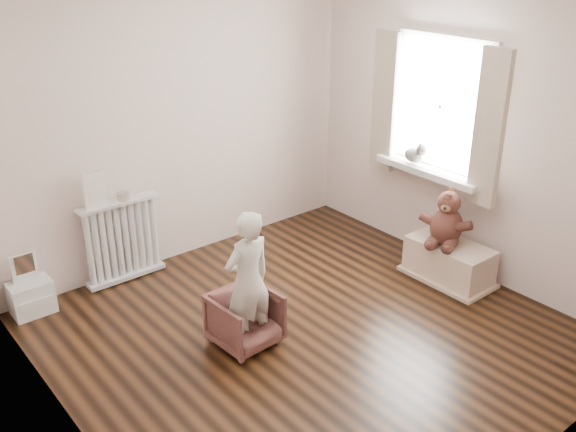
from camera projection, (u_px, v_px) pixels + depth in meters
floor at (310, 334)px, 4.96m from camera, size 3.60×3.60×0.01m
back_wall at (180, 121)px, 5.71m from camera, size 3.60×0.02×2.60m
front_wall at (552, 276)px, 3.15m from camera, size 3.60×0.02×2.60m
left_wall at (56, 251)px, 3.39m from camera, size 0.02×3.60×2.60m
right_wall at (471, 130)px, 5.47m from camera, size 0.02×3.60×2.60m
window at (442, 106)px, 5.59m from camera, size 0.03×0.90×1.10m
window_sill at (429, 171)px, 5.78m from camera, size 0.22×1.10×0.06m
curtain_left at (489, 130)px, 5.15m from camera, size 0.06×0.26×1.30m
curtain_right at (385, 102)px, 5.96m from camera, size 0.06×0.26×1.30m
radiator at (122, 240)px, 5.58m from camera, size 0.72×0.14×0.75m
paper_doll at (95, 189)px, 5.26m from camera, size 0.19×0.02×0.31m
tin_a at (123, 196)px, 5.45m from camera, size 0.11×0.11×0.06m
toy_vanity at (29, 283)px, 5.13m from camera, size 0.33×0.23×0.51m
armchair at (245, 319)px, 4.77m from camera, size 0.47×0.49×0.42m
child at (248, 281)px, 4.59m from camera, size 0.41×0.28×1.08m
toy_bench at (449, 259)px, 5.66m from camera, size 0.39×0.74×0.35m
teddy_bear at (448, 209)px, 5.49m from camera, size 0.49×0.44×0.49m
plush_cat at (415, 153)px, 5.85m from camera, size 0.24×0.29×0.21m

